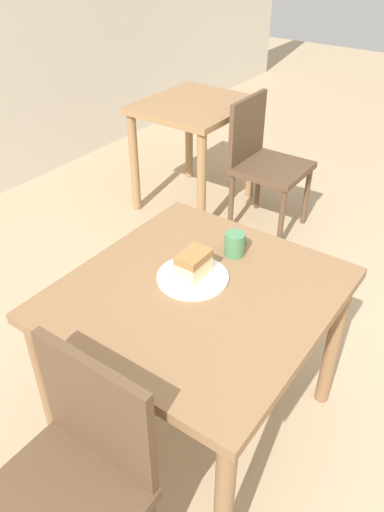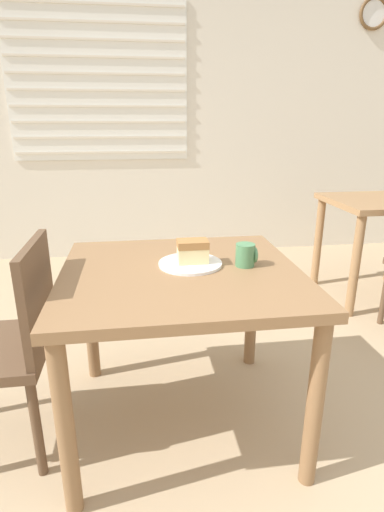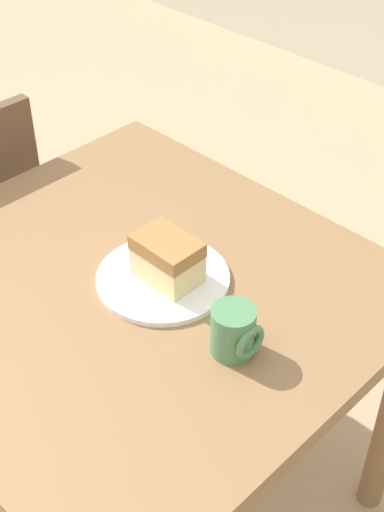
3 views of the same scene
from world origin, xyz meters
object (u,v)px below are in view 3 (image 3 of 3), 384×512
at_px(dining_table_near, 131,320).
at_px(plate, 163,278).
at_px(cake_slice, 167,259).
at_px(coffee_mug, 235,332).

distance_m(dining_table_near, plate, 0.13).
height_order(cake_slice, coffee_mug, cake_slice).
bearing_deg(plate, dining_table_near, -130.36).
xyz_separation_m(plate, cake_slice, (0.01, 0.00, 0.05)).
height_order(dining_table_near, plate, plate).
height_order(dining_table_near, cake_slice, cake_slice).
bearing_deg(cake_slice, coffee_mug, -11.92).
xyz_separation_m(dining_table_near, coffee_mug, (0.26, 0.01, 0.15)).
bearing_deg(coffee_mug, cake_slice, 168.08).
xyz_separation_m(cake_slice, coffee_mug, (0.21, -0.04, -0.01)).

